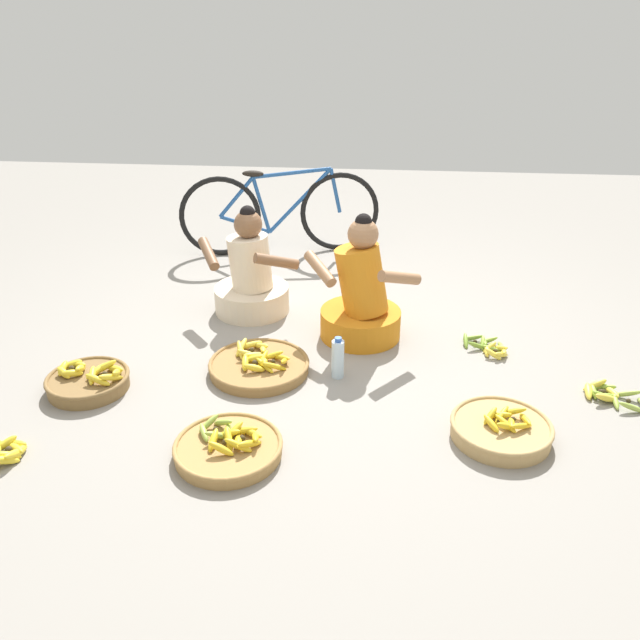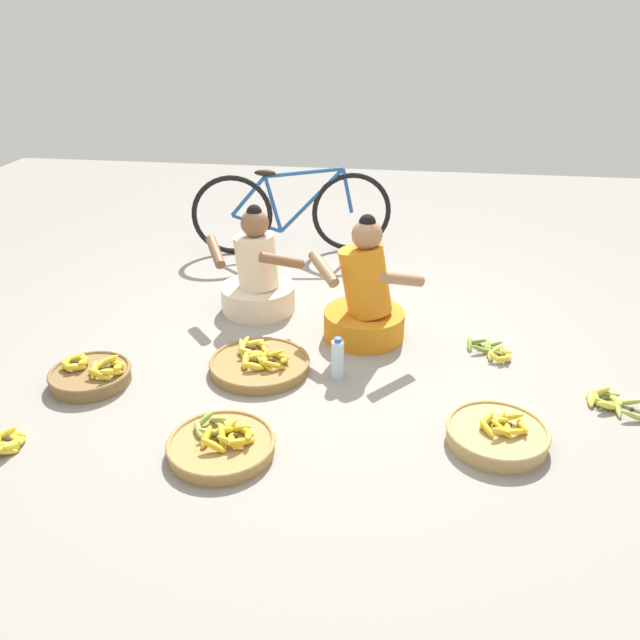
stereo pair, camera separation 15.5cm
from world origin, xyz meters
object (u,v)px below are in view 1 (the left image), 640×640
object	(u,v)px
banana_basket_back_right	(229,447)
banana_basket_mid_left	(259,365)
vendor_woman_behind	(251,279)
water_bottle	(338,359)
loose_bananas_near_bicycle	(5,452)
banana_basket_front_left	(501,429)
loose_bananas_front_right	(488,346)
loose_bananas_mid_right	(609,394)
banana_basket_front_center	(88,380)
bicycle_leaning	(280,213)
vendor_woman_front	(361,299)

from	to	relation	value
banana_basket_back_right	banana_basket_mid_left	xyz separation A→B (m)	(0.00, 0.78, -0.00)
vendor_woman_behind	water_bottle	bearing A→B (deg)	-51.25
loose_bananas_near_bicycle	water_bottle	world-z (taller)	water_bottle
banana_basket_front_left	loose_bananas_front_right	world-z (taller)	banana_basket_front_left
banana_basket_back_right	loose_bananas_mid_right	distance (m)	2.08
banana_basket_front_center	loose_bananas_near_bicycle	xyz separation A→B (m)	(-0.15, -0.62, -0.02)
banana_basket_back_right	loose_bananas_front_right	xyz separation A→B (m)	(1.39, 1.17, -0.02)
banana_basket_front_left	loose_bananas_front_right	size ratio (longest dim) A/B	1.78
bicycle_leaning	vendor_woman_front	bearing A→B (deg)	-63.50
vendor_woman_behind	loose_bananas_near_bicycle	xyz separation A→B (m)	(-0.86, -1.72, -0.21)
loose_bananas_near_bicycle	banana_basket_front_left	bearing A→B (deg)	9.27
vendor_woman_behind	loose_bananas_mid_right	bearing A→B (deg)	-22.93
banana_basket_back_right	banana_basket_front_center	size ratio (longest dim) A/B	1.15
banana_basket_back_right	loose_bananas_mid_right	xyz separation A→B (m)	(1.97, 0.68, -0.02)
vendor_woman_behind	banana_basket_front_left	bearing A→B (deg)	-41.18
vendor_woman_behind	banana_basket_back_right	world-z (taller)	vendor_woman_behind
vendor_woman_behind	water_bottle	distance (m)	1.07
banana_basket_mid_left	loose_bananas_mid_right	distance (m)	1.97
bicycle_leaning	banana_basket_front_left	distance (m)	2.94
banana_basket_back_right	loose_bananas_near_bicycle	bearing A→B (deg)	-173.39
banana_basket_mid_left	loose_bananas_front_right	world-z (taller)	banana_basket_mid_left
bicycle_leaning	banana_basket_front_center	world-z (taller)	bicycle_leaning
vendor_woman_behind	banana_basket_back_right	size ratio (longest dim) A/B	1.45
banana_basket_front_left	banana_basket_mid_left	world-z (taller)	banana_basket_front_left
loose_bananas_mid_right	loose_bananas_near_bicycle	size ratio (longest dim) A/B	1.28
vendor_woman_behind	loose_bananas_front_right	xyz separation A→B (m)	(1.58, -0.43, -0.21)
banana_basket_front_left	water_bottle	xyz separation A→B (m)	(-0.85, 0.50, 0.07)
vendor_woman_behind	banana_basket_mid_left	xyz separation A→B (m)	(0.20, -0.81, -0.20)
banana_basket_front_center	loose_bananas_near_bicycle	distance (m)	0.64
banana_basket_front_center	water_bottle	xyz separation A→B (m)	(1.38, 0.27, 0.07)
banana_basket_mid_left	banana_basket_front_center	bearing A→B (deg)	-162.83
loose_bananas_front_right	water_bottle	xyz separation A→B (m)	(-0.92, -0.40, 0.09)
vendor_woman_behind	banana_basket_mid_left	world-z (taller)	vendor_woman_behind
banana_basket_front_left	banana_basket_front_center	size ratio (longest dim) A/B	1.10
loose_bananas_near_bicycle	water_bottle	xyz separation A→B (m)	(1.53, 0.89, 0.09)
vendor_woman_behind	banana_basket_front_center	size ratio (longest dim) A/B	1.66
banana_basket_back_right	banana_basket_front_left	xyz separation A→B (m)	(1.32, 0.27, 0.01)
loose_bananas_mid_right	water_bottle	size ratio (longest dim) A/B	1.21
vendor_woman_front	banana_basket_front_left	world-z (taller)	vendor_woman_front
vendor_woman_behind	water_bottle	world-z (taller)	vendor_woman_behind
vendor_woman_behind	banana_basket_mid_left	bearing A→B (deg)	-76.20
vendor_woman_behind	banana_basket_mid_left	distance (m)	0.86
banana_basket_front_center	loose_bananas_mid_right	distance (m)	2.89
vendor_woman_behind	bicycle_leaning	size ratio (longest dim) A/B	0.46
banana_basket_front_left	banana_basket_front_center	distance (m)	2.25
banana_basket_back_right	water_bottle	world-z (taller)	water_bottle
loose_bananas_front_right	vendor_woman_behind	bearing A→B (deg)	164.94
vendor_woman_front	bicycle_leaning	xyz separation A→B (m)	(-0.75, 1.50, 0.09)
loose_bananas_mid_right	loose_bananas_front_right	distance (m)	0.76
banana_basket_front_center	loose_bananas_mid_right	size ratio (longest dim) A/B	1.49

